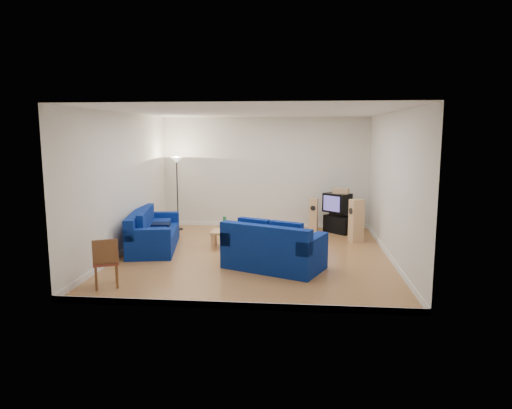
# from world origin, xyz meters

# --- Properties ---
(room) EXTENTS (6.01, 6.51, 3.21)m
(room) POSITION_xyz_m (0.00, 0.00, 1.54)
(room) COLOR brown
(room) RESTS_ON ground
(sofa_three_seat) EXTENTS (1.41, 2.47, 0.90)m
(sofa_three_seat) POSITION_xyz_m (-2.51, 0.38, 0.33)
(sofa_three_seat) COLOR navy
(sofa_three_seat) RESTS_ON ground
(sofa_loveseat) EXTENTS (2.20, 1.76, 0.97)m
(sofa_loveseat) POSITION_xyz_m (0.48, -1.03, 0.37)
(sofa_loveseat) COLOR navy
(sofa_loveseat) RESTS_ON ground
(coffee_table) EXTENTS (1.17, 0.61, 0.42)m
(coffee_table) POSITION_xyz_m (-0.51, 0.59, 0.37)
(coffee_table) COLOR tan
(coffee_table) RESTS_ON ground
(bottle) EXTENTS (0.10, 0.10, 0.33)m
(bottle) POSITION_xyz_m (-0.79, 0.67, 0.59)
(bottle) COLOR #197233
(bottle) RESTS_ON coffee_table
(tissue_box) EXTENTS (0.23, 0.17, 0.09)m
(tissue_box) POSITION_xyz_m (-0.56, 0.52, 0.47)
(tissue_box) COLOR green
(tissue_box) RESTS_ON coffee_table
(red_canister) EXTENTS (0.13, 0.13, 0.14)m
(red_canister) POSITION_xyz_m (-0.20, 0.71, 0.49)
(red_canister) COLOR red
(red_canister) RESTS_ON coffee_table
(remote) EXTENTS (0.16, 0.06, 0.02)m
(remote) POSITION_xyz_m (-0.21, 0.46, 0.43)
(remote) COLOR black
(remote) RESTS_ON coffee_table
(tv_stand) EXTENTS (0.86, 0.86, 0.48)m
(tv_stand) POSITION_xyz_m (2.10, 2.57, 0.24)
(tv_stand) COLOR black
(tv_stand) RESTS_ON ground
(av_receiver) EXTENTS (0.56, 0.53, 0.10)m
(av_receiver) POSITION_xyz_m (2.11, 2.60, 0.53)
(av_receiver) COLOR black
(av_receiver) RESTS_ON tv_stand
(television) EXTENTS (0.83, 0.82, 0.52)m
(television) POSITION_xyz_m (2.05, 2.60, 0.84)
(television) COLOR black
(television) RESTS_ON av_receiver
(centre_speaker) EXTENTS (0.46, 0.32, 0.15)m
(centre_speaker) POSITION_xyz_m (2.14, 2.56, 1.17)
(centre_speaker) COLOR tan
(centre_speaker) RESTS_ON television
(speaker_left) EXTENTS (0.26, 0.32, 0.95)m
(speaker_left) POSITION_xyz_m (1.40, 2.58, 0.48)
(speaker_left) COLOR tan
(speaker_left) RESTS_ON ground
(speaker_right) EXTENTS (0.39, 0.36, 1.09)m
(speaker_right) POSITION_xyz_m (2.45, 1.53, 0.55)
(speaker_right) COLOR tan
(speaker_right) RESTS_ON ground
(floor_lamp) EXTENTS (0.36, 0.36, 2.08)m
(floor_lamp) POSITION_xyz_m (-2.45, 2.55, 1.71)
(floor_lamp) COLOR black
(floor_lamp) RESTS_ON ground
(dining_chair) EXTENTS (0.58, 0.58, 0.91)m
(dining_chair) POSITION_xyz_m (-2.42, -2.44, 0.51)
(dining_chair) COLOR brown
(dining_chair) RESTS_ON ground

